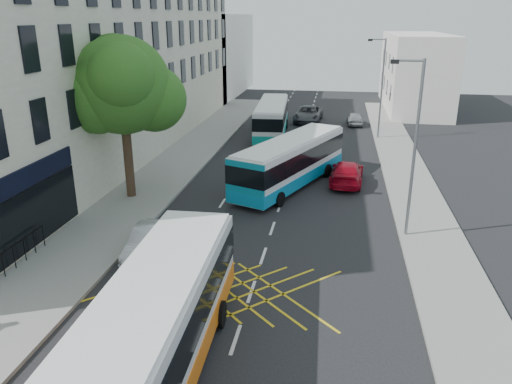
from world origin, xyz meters
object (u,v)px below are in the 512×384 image
at_px(bus_mid, 291,162).
at_px(red_hatchback, 347,172).
at_px(bus_far, 272,118).
at_px(distant_car_silver, 355,119).
at_px(street_tree, 122,86).
at_px(lamp_near, 413,141).
at_px(lamp_far, 381,84).
at_px(distant_car_grey, 308,114).
at_px(parked_car_silver, 149,241).
at_px(bus_near, 152,335).

xyz_separation_m(bus_mid, red_hatchback, (3.41, 1.09, -0.84)).
xyz_separation_m(bus_far, distant_car_silver, (7.23, 5.57, -0.91)).
relative_size(bus_mid, bus_far, 1.01).
bearing_deg(bus_far, street_tree, -112.40).
xyz_separation_m(street_tree, lamp_near, (14.71, -2.97, -1.68)).
bearing_deg(bus_mid, lamp_far, 88.17).
height_order(bus_mid, distant_car_grey, bus_mid).
xyz_separation_m(bus_far, parked_car_silver, (-2.17, -23.71, -0.88)).
bearing_deg(bus_mid, bus_near, -74.17).
xyz_separation_m(street_tree, parked_car_silver, (3.61, -6.64, -5.66)).
distance_m(lamp_far, red_hatchback, 13.17).
distance_m(distant_car_grey, distant_car_silver, 4.56).
relative_size(bus_mid, parked_car_silver, 2.73).
height_order(lamp_near, distant_car_silver, lamp_near).
distance_m(red_hatchback, distant_car_grey, 19.11).
bearing_deg(parked_car_silver, street_tree, 115.80).
xyz_separation_m(street_tree, red_hatchback, (12.13, 4.73, -5.61)).
relative_size(lamp_far, distant_car_silver, 2.27).
xyz_separation_m(bus_far, distant_car_grey, (2.76, 6.42, -0.77)).
bearing_deg(parked_car_silver, distant_car_silver, 69.46).
height_order(bus_mid, red_hatchback, bus_mid).
bearing_deg(distant_car_silver, bus_far, 35.86).
bearing_deg(bus_near, lamp_far, 74.05).
bearing_deg(parked_car_silver, lamp_near, 15.57).
bearing_deg(bus_near, red_hatchback, 72.48).
height_order(lamp_far, distant_car_grey, lamp_far).
relative_size(red_hatchback, distant_car_silver, 1.34).
bearing_deg(red_hatchback, bus_far, -59.02).
height_order(lamp_near, bus_near, lamp_near).
height_order(lamp_far, bus_far, lamp_far).
bearing_deg(parked_car_silver, bus_far, 82.03).
xyz_separation_m(lamp_near, distant_car_grey, (-6.17, 26.46, -3.87)).
bearing_deg(lamp_near, parked_car_silver, -161.69).
distance_m(street_tree, red_hatchback, 14.17).
relative_size(lamp_far, bus_mid, 0.76).
bearing_deg(parked_car_silver, red_hatchback, 50.43).
distance_m(lamp_far, bus_near, 32.53).
distance_m(bus_mid, parked_car_silver, 11.51).
bearing_deg(street_tree, bus_mid, 22.66).
relative_size(lamp_far, bus_near, 0.72).
xyz_separation_m(lamp_far, bus_near, (-8.01, -31.38, -2.98)).
bearing_deg(distant_car_grey, street_tree, -106.88).
bearing_deg(bus_mid, distant_car_grey, 112.79).
height_order(street_tree, distant_car_grey, street_tree).
xyz_separation_m(street_tree, lamp_far, (14.71, 17.03, -1.68)).
bearing_deg(parked_car_silver, bus_near, -70.95).
bearing_deg(distant_car_silver, street_tree, 58.40).
bearing_deg(bus_near, lamp_near, 53.23).
bearing_deg(red_hatchback, street_tree, 25.09).
height_order(lamp_near, parked_car_silver, lamp_near).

